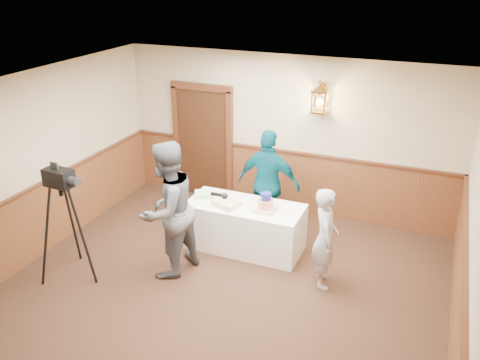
# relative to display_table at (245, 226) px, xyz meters

# --- Properties ---
(ground) EXTENTS (7.00, 7.00, 0.00)m
(ground) POSITION_rel_display_table_xyz_m (0.13, -1.90, -0.38)
(ground) COLOR black
(ground) RESTS_ON ground
(room_shell) EXTENTS (6.02, 7.02, 2.81)m
(room_shell) POSITION_rel_display_table_xyz_m (0.07, -1.45, 1.15)
(room_shell) COLOR tan
(room_shell) RESTS_ON ground
(display_table) EXTENTS (1.80, 0.80, 0.75)m
(display_table) POSITION_rel_display_table_xyz_m (0.00, 0.00, 0.00)
(display_table) COLOR white
(display_table) RESTS_ON ground
(tiered_cake) EXTENTS (0.31, 0.31, 0.29)m
(tiered_cake) POSITION_rel_display_table_xyz_m (0.36, -0.07, 0.49)
(tiered_cake) COLOR beige
(tiered_cake) RESTS_ON display_table
(sheet_cake_yellow) EXTENTS (0.46, 0.40, 0.08)m
(sheet_cake_yellow) POSITION_rel_display_table_xyz_m (-0.25, -0.13, 0.42)
(sheet_cake_yellow) COLOR #DCC983
(sheet_cake_yellow) RESTS_ON display_table
(sheet_cake_green) EXTENTS (0.37, 0.34, 0.07)m
(sheet_cake_green) POSITION_rel_display_table_xyz_m (-0.72, 0.05, 0.41)
(sheet_cake_green) COLOR #9BDB9C
(sheet_cake_green) RESTS_ON display_table
(interviewer) EXTENTS (1.58, 1.12, 2.00)m
(interviewer) POSITION_rel_display_table_xyz_m (-0.76, -1.04, 0.63)
(interviewer) COLOR #51535B
(interviewer) RESTS_ON ground
(baker) EXTENTS (0.50, 0.62, 1.47)m
(baker) POSITION_rel_display_table_xyz_m (1.38, -0.50, 0.36)
(baker) COLOR #A5A4A9
(baker) RESTS_ON ground
(assistant_p) EXTENTS (1.06, 0.46, 1.79)m
(assistant_p) POSITION_rel_display_table_xyz_m (0.17, 0.60, 0.52)
(assistant_p) COLOR #054152
(assistant_p) RESTS_ON ground
(tv_camera_rig) EXTENTS (0.65, 0.61, 1.66)m
(tv_camera_rig) POSITION_rel_display_table_xyz_m (-2.02, -1.67, 0.37)
(tv_camera_rig) COLOR black
(tv_camera_rig) RESTS_ON ground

